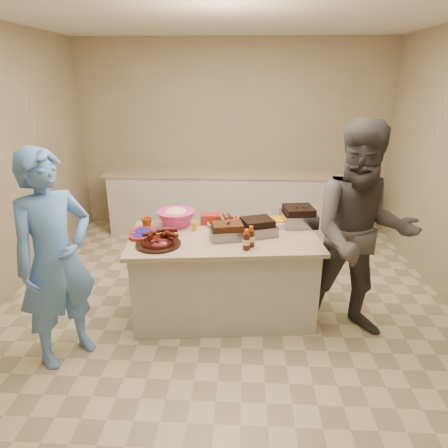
{
  "coord_description": "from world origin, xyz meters",
  "views": [
    {
      "loc": [
        0.17,
        -3.42,
        2.17
      ],
      "look_at": [
        -0.0,
        -0.0,
        0.91
      ],
      "focal_mm": 32.0,
      "sensor_mm": 36.0,
      "label": 1
    }
  ],
  "objects_px": {
    "mustard_bottle": "(195,231)",
    "guest_blue": "(71,353)",
    "guest_gray": "(349,330)",
    "rib_platter": "(158,245)",
    "roasting_pan": "(298,225)",
    "bbq_bottle_b": "(251,246)",
    "coleslaw_bowl": "(177,225)",
    "bbq_bottle_a": "(246,249)",
    "plastic_cup": "(147,228)",
    "island": "(224,312)"
  },
  "relations": [
    {
      "from": "mustard_bottle",
      "to": "guest_blue",
      "type": "relative_size",
      "value": 0.06
    },
    {
      "from": "guest_blue",
      "to": "guest_gray",
      "type": "relative_size",
      "value": 0.92
    },
    {
      "from": "rib_platter",
      "to": "roasting_pan",
      "type": "bearing_deg",
      "value": 24.23
    },
    {
      "from": "bbq_bottle_b",
      "to": "roasting_pan",
      "type": "bearing_deg",
      "value": 49.83
    },
    {
      "from": "coleslaw_bowl",
      "to": "bbq_bottle_b",
      "type": "height_order",
      "value": "coleslaw_bowl"
    },
    {
      "from": "coleslaw_bowl",
      "to": "mustard_bottle",
      "type": "distance_m",
      "value": 0.23
    },
    {
      "from": "mustard_bottle",
      "to": "guest_blue",
      "type": "bearing_deg",
      "value": -140.01
    },
    {
      "from": "bbq_bottle_b",
      "to": "guest_blue",
      "type": "bearing_deg",
      "value": -162.79
    },
    {
      "from": "bbq_bottle_a",
      "to": "mustard_bottle",
      "type": "xyz_separation_m",
      "value": [
        -0.49,
        0.42,
        0.0
      ]
    },
    {
      "from": "coleslaw_bowl",
      "to": "guest_gray",
      "type": "height_order",
      "value": "coleslaw_bowl"
    },
    {
      "from": "bbq_bottle_a",
      "to": "guest_blue",
      "type": "xyz_separation_m",
      "value": [
        -1.45,
        -0.39,
        -0.81
      ]
    },
    {
      "from": "bbq_bottle_a",
      "to": "plastic_cup",
      "type": "height_order",
      "value": "bbq_bottle_a"
    },
    {
      "from": "bbq_bottle_a",
      "to": "bbq_bottle_b",
      "type": "distance_m",
      "value": 0.08
    },
    {
      "from": "roasting_pan",
      "to": "guest_gray",
      "type": "height_order",
      "value": "roasting_pan"
    },
    {
      "from": "rib_platter",
      "to": "plastic_cup",
      "type": "height_order",
      "value": "rib_platter"
    },
    {
      "from": "island",
      "to": "plastic_cup",
      "type": "height_order",
      "value": "plastic_cup"
    },
    {
      "from": "plastic_cup",
      "to": "bbq_bottle_a",
      "type": "bearing_deg",
      "value": -26.26
    },
    {
      "from": "rib_platter",
      "to": "mustard_bottle",
      "type": "relative_size",
      "value": 3.58
    },
    {
      "from": "coleslaw_bowl",
      "to": "roasting_pan",
      "type": "bearing_deg",
      "value": 3.78
    },
    {
      "from": "island",
      "to": "coleslaw_bowl",
      "type": "height_order",
      "value": "coleslaw_bowl"
    },
    {
      "from": "bbq_bottle_b",
      "to": "plastic_cup",
      "type": "bearing_deg",
      "value": 157.97
    },
    {
      "from": "guest_gray",
      "to": "bbq_bottle_a",
      "type": "bearing_deg",
      "value": -172.44
    },
    {
      "from": "island",
      "to": "guest_gray",
      "type": "height_order",
      "value": "island"
    },
    {
      "from": "roasting_pan",
      "to": "plastic_cup",
      "type": "bearing_deg",
      "value": 177.52
    },
    {
      "from": "guest_gray",
      "to": "guest_blue",
      "type": "bearing_deg",
      "value": -165.43
    },
    {
      "from": "mustard_bottle",
      "to": "guest_gray",
      "type": "distance_m",
      "value": 1.69
    },
    {
      "from": "mustard_bottle",
      "to": "roasting_pan",
      "type": "bearing_deg",
      "value": 11.74
    },
    {
      "from": "coleslaw_bowl",
      "to": "guest_blue",
      "type": "distance_m",
      "value": 1.46
    },
    {
      "from": "coleslaw_bowl",
      "to": "bbq_bottle_a",
      "type": "distance_m",
      "value": 0.87
    },
    {
      "from": "mustard_bottle",
      "to": "guest_gray",
      "type": "bearing_deg",
      "value": -13.91
    },
    {
      "from": "coleslaw_bowl",
      "to": "guest_gray",
      "type": "relative_size",
      "value": 0.2
    },
    {
      "from": "island",
      "to": "plastic_cup",
      "type": "relative_size",
      "value": 16.02
    },
    {
      "from": "plastic_cup",
      "to": "rib_platter",
      "type": "bearing_deg",
      "value": -64.65
    },
    {
      "from": "bbq_bottle_b",
      "to": "mustard_bottle",
      "type": "height_order",
      "value": "bbq_bottle_b"
    },
    {
      "from": "roasting_pan",
      "to": "guest_blue",
      "type": "xyz_separation_m",
      "value": [
        -1.96,
        -1.02,
        -0.81
      ]
    },
    {
      "from": "rib_platter",
      "to": "island",
      "type": "bearing_deg",
      "value": 23.02
    },
    {
      "from": "rib_platter",
      "to": "mustard_bottle",
      "type": "bearing_deg",
      "value": 53.24
    },
    {
      "from": "guest_blue",
      "to": "guest_gray",
      "type": "bearing_deg",
      "value": -41.23
    },
    {
      "from": "bbq_bottle_b",
      "to": "plastic_cup",
      "type": "distance_m",
      "value": 1.07
    },
    {
      "from": "rib_platter",
      "to": "guest_blue",
      "type": "height_order",
      "value": "rib_platter"
    },
    {
      "from": "island",
      "to": "rib_platter",
      "type": "distance_m",
      "value": 1.01
    },
    {
      "from": "rib_platter",
      "to": "coleslaw_bowl",
      "type": "height_order",
      "value": "coleslaw_bowl"
    },
    {
      "from": "bbq_bottle_a",
      "to": "mustard_bottle",
      "type": "height_order",
      "value": "bbq_bottle_a"
    },
    {
      "from": "coleslaw_bowl",
      "to": "mustard_bottle",
      "type": "relative_size",
      "value": 3.42
    },
    {
      "from": "bbq_bottle_a",
      "to": "mustard_bottle",
      "type": "bearing_deg",
      "value": 139.28
    },
    {
      "from": "island",
      "to": "mustard_bottle",
      "type": "xyz_separation_m",
      "value": [
        -0.28,
        0.13,
        0.81
      ]
    },
    {
      "from": "roasting_pan",
      "to": "mustard_bottle",
      "type": "xyz_separation_m",
      "value": [
        -0.99,
        -0.21,
        0.0
      ]
    },
    {
      "from": "rib_platter",
      "to": "bbq_bottle_b",
      "type": "relative_size",
      "value": 2.12
    },
    {
      "from": "rib_platter",
      "to": "bbq_bottle_a",
      "type": "distance_m",
      "value": 0.76
    },
    {
      "from": "rib_platter",
      "to": "roasting_pan",
      "type": "xyz_separation_m",
      "value": [
        1.26,
        0.57,
        0.0
      ]
    }
  ]
}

